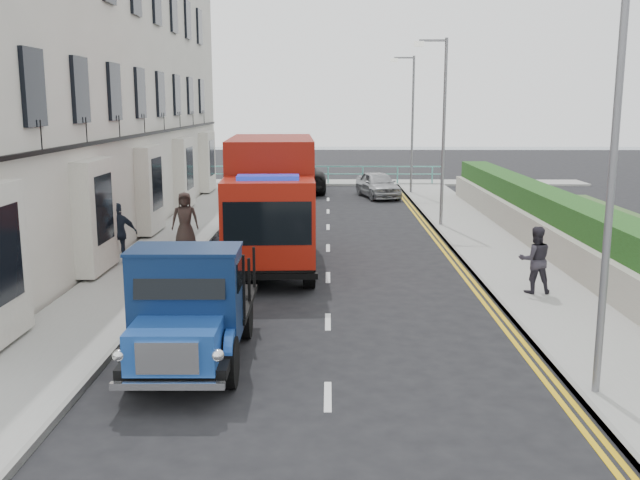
{
  "coord_description": "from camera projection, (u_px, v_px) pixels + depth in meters",
  "views": [
    {
      "loc": [
        -0.0,
        -12.81,
        4.66
      ],
      "look_at": [
        -0.19,
        4.13,
        1.4
      ],
      "focal_mm": 40.0,
      "sensor_mm": 36.0,
      "label": 1
    }
  ],
  "objects": [
    {
      "name": "lamp_far",
      "position": [
        410.0,
        116.0,
        36.23
      ],
      "size": [
        1.23,
        0.18,
        7.0
      ],
      "color": "slate",
      "rests_on": "ground"
    },
    {
      "name": "red_lorry",
      "position": [
        271.0,
        198.0,
        20.63
      ],
      "size": [
        2.73,
        7.11,
        3.66
      ],
      "rotation": [
        0.0,
        0.0,
        0.05
      ],
      "color": "black",
      "rests_on": "ground"
    },
    {
      "name": "pavement_east",
      "position": [
        498.0,
        253.0,
        22.23
      ],
      "size": [
        2.6,
        38.0,
        0.12
      ],
      "primitive_type": "cube",
      "color": "gray",
      "rests_on": "ground"
    },
    {
      "name": "pavement_west",
      "position": [
        162.0,
        252.0,
        22.35
      ],
      "size": [
        2.4,
        38.0,
        0.12
      ],
      "primitive_type": "cube",
      "color": "gray",
      "rests_on": "ground"
    },
    {
      "name": "seafront_car_right",
      "position": [
        378.0,
        185.0,
        35.66
      ],
      "size": [
        2.38,
        4.08,
        1.3
      ],
      "primitive_type": "imported",
      "rotation": [
        0.0,
        0.0,
        0.23
      ],
      "color": "#9B9DA0",
      "rests_on": "ground"
    },
    {
      "name": "lamp_mid",
      "position": [
        441.0,
        121.0,
        26.41
      ],
      "size": [
        1.23,
        0.18,
        7.0
      ],
      "color": "slate",
      "rests_on": "ground"
    },
    {
      "name": "promenade",
      "position": [
        328.0,
        183.0,
        41.93
      ],
      "size": [
        30.0,
        2.5,
        0.12
      ],
      "primitive_type": "cube",
      "color": "gray",
      "rests_on": "ground"
    },
    {
      "name": "pedestrian_west_far",
      "position": [
        185.0,
        219.0,
        22.87
      ],
      "size": [
        0.94,
        0.69,
        1.75
      ],
      "primitive_type": "imported",
      "rotation": [
        0.0,
        0.0,
        0.17
      ],
      "color": "#3D302C",
      "rests_on": "pavement_west"
    },
    {
      "name": "seafront_railing",
      "position": [
        328.0,
        175.0,
        41.04
      ],
      "size": [
        13.0,
        0.08,
        1.11
      ],
      "color": "#59B2A5",
      "rests_on": "ground"
    },
    {
      "name": "pedestrian_west_near",
      "position": [
        119.0,
        233.0,
        20.41
      ],
      "size": [
        1.08,
        0.59,
        1.75
      ],
      "primitive_type": "imported",
      "rotation": [
        0.0,
        0.0,
        3.31
      ],
      "color": "black",
      "rests_on": "pavement_west"
    },
    {
      "name": "bedford_lorry",
      "position": [
        189.0,
        315.0,
        12.45
      ],
      "size": [
        1.95,
        4.73,
        2.21
      ],
      "rotation": [
        0.0,
        0.0,
        0.01
      ],
      "color": "black",
      "rests_on": "ground"
    },
    {
      "name": "parked_car_mid",
      "position": [
        254.0,
        216.0,
        25.14
      ],
      "size": [
        2.15,
        4.66,
        1.48
      ],
      "primitive_type": "imported",
      "rotation": [
        0.0,
        0.0,
        0.13
      ],
      "color": "#5381B2",
      "rests_on": "ground"
    },
    {
      "name": "parked_car_rear",
      "position": [
        269.0,
        196.0,
        31.04
      ],
      "size": [
        2.24,
        4.72,
        1.33
      ],
      "primitive_type": "imported",
      "rotation": [
        0.0,
        0.0,
        0.08
      ],
      "color": "silver",
      "rests_on": "ground"
    },
    {
      "name": "pedestrian_east_far",
      "position": [
        535.0,
        260.0,
        17.22
      ],
      "size": [
        0.8,
        0.62,
        1.64
      ],
      "primitive_type": "imported",
      "rotation": [
        0.0,
        0.0,
        3.14
      ],
      "color": "#2E2A33",
      "rests_on": "pavement_east"
    },
    {
      "name": "terrace_west",
      "position": [
        59.0,
        31.0,
        24.98
      ],
      "size": [
        6.31,
        30.2,
        14.25
      ],
      "color": "silver",
      "rests_on": "ground"
    },
    {
      "name": "parked_car_front",
      "position": [
        232.0,
        253.0,
        19.35
      ],
      "size": [
        1.62,
        3.87,
        1.31
      ],
      "primitive_type": "imported",
      "rotation": [
        0.0,
        0.0,
        0.02
      ],
      "color": "black",
      "rests_on": "ground"
    },
    {
      "name": "ground",
      "position": [
        328.0,
        354.0,
        13.46
      ],
      "size": [
        120.0,
        120.0,
        0.0
      ],
      "primitive_type": "plane",
      "color": "black",
      "rests_on": "ground"
    },
    {
      "name": "lamp_near",
      "position": [
        606.0,
        148.0,
        10.7
      ],
      "size": [
        1.23,
        0.18,
        7.0
      ],
      "color": "slate",
      "rests_on": "ground"
    },
    {
      "name": "sea_plane",
      "position": [
        328.0,
        150.0,
        72.38
      ],
      "size": [
        120.0,
        120.0,
        0.0
      ],
      "primitive_type": "plane",
      "color": "slate",
      "rests_on": "ground"
    },
    {
      "name": "garden_east",
      "position": [
        561.0,
        227.0,
        22.05
      ],
      "size": [
        1.45,
        28.0,
        1.75
      ],
      "color": "#B2AD9E",
      "rests_on": "ground"
    },
    {
      "name": "seafront_car_left",
      "position": [
        296.0,
        176.0,
        38.26
      ],
      "size": [
        3.42,
        6.21,
        1.65
      ],
      "primitive_type": "imported",
      "rotation": [
        0.0,
        0.0,
        3.26
      ],
      "color": "black",
      "rests_on": "ground"
    }
  ]
}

